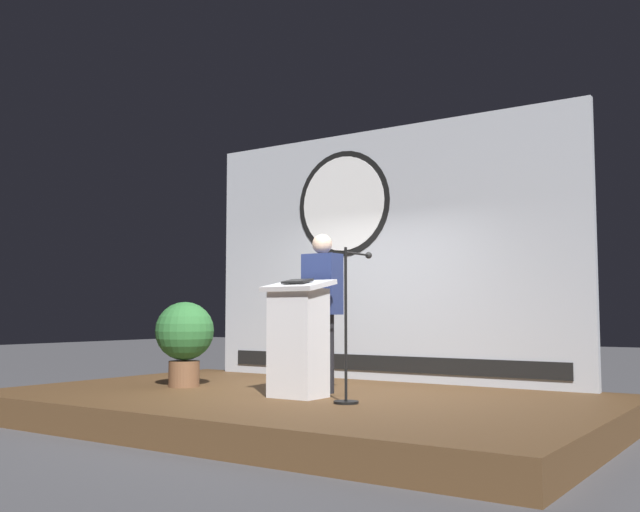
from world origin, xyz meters
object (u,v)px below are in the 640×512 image
object	(u,v)px
podium	(298,339)
potted_plant	(185,336)
speaker_person	(322,311)
microphone_stand	(349,347)

from	to	relation	value
podium	potted_plant	bearing A→B (deg)	175.75
speaker_person	microphone_stand	world-z (taller)	speaker_person
podium	potted_plant	xyz separation A→B (m)	(-1.74, 0.13, -0.00)
microphone_stand	speaker_person	bearing A→B (deg)	140.80
podium	microphone_stand	xyz separation A→B (m)	(0.67, -0.09, -0.06)
podium	microphone_stand	distance (m)	0.68
podium	microphone_stand	size ratio (longest dim) A/B	0.81
podium	speaker_person	world-z (taller)	speaker_person
speaker_person	potted_plant	world-z (taller)	speaker_person
potted_plant	microphone_stand	bearing A→B (deg)	-5.15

